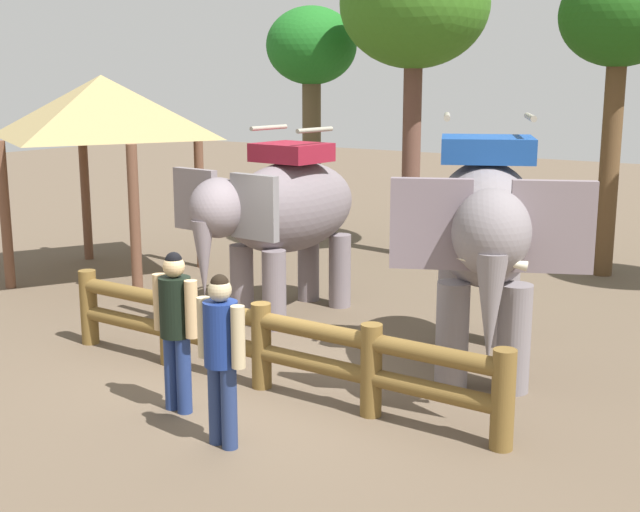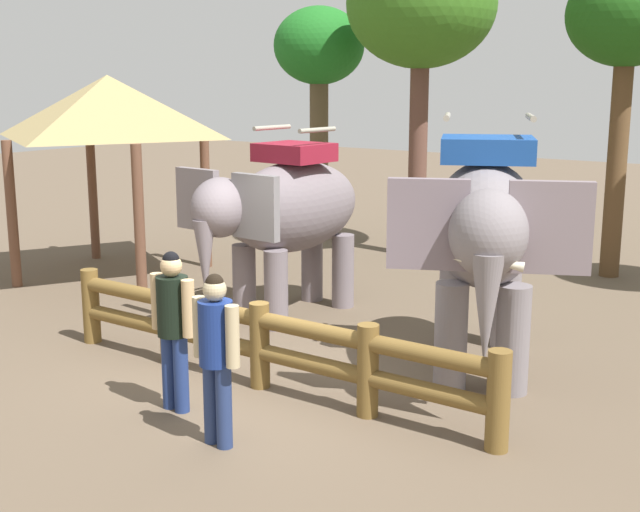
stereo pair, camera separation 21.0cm
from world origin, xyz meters
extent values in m
plane|color=brown|center=(0.00, 0.00, 0.00)|extent=(60.00, 60.00, 0.00)
cylinder|color=brown|center=(-3.06, 0.13, 0.53)|extent=(0.24, 0.24, 1.05)
cylinder|color=brown|center=(-1.53, 0.12, 0.53)|extent=(0.24, 0.24, 1.05)
cylinder|color=brown|center=(0.00, 0.11, 0.53)|extent=(0.24, 0.24, 1.05)
cylinder|color=brown|center=(1.53, 0.09, 0.53)|extent=(0.24, 0.24, 1.05)
cylinder|color=brown|center=(3.06, 0.08, 0.53)|extent=(0.24, 0.24, 1.05)
cylinder|color=brown|center=(0.00, 0.11, 0.45)|extent=(6.13, 0.26, 0.20)
cylinder|color=brown|center=(0.00, 0.11, 0.85)|extent=(6.13, 0.26, 0.20)
cylinder|color=slate|center=(-1.32, 2.13, 0.60)|extent=(0.36, 0.36, 1.19)
cylinder|color=slate|center=(-1.97, 2.18, 0.60)|extent=(0.36, 0.36, 1.19)
cylinder|color=slate|center=(-1.19, 3.73, 0.60)|extent=(0.36, 0.36, 1.19)
cylinder|color=slate|center=(-1.85, 3.78, 0.60)|extent=(0.36, 0.36, 1.19)
ellipsoid|color=slate|center=(-1.58, 2.95, 1.71)|extent=(1.40, 2.77, 1.39)
ellipsoid|color=slate|center=(-1.71, 1.37, 1.89)|extent=(0.83, 0.95, 0.85)
cube|color=slate|center=(-1.12, 1.44, 1.94)|extent=(0.80, 0.18, 0.89)
cube|color=slate|center=(-2.28, 1.53, 1.94)|extent=(0.80, 0.18, 0.89)
cone|color=slate|center=(-1.73, 1.06, 1.21)|extent=(0.32, 0.32, 1.09)
cube|color=maroon|center=(-1.58, 2.95, 2.55)|extent=(1.08, 0.97, 0.28)
cylinder|color=#A59E8C|center=(-1.13, 2.92, 2.90)|extent=(0.13, 0.81, 0.07)
cylinder|color=#A59E8C|center=(-2.04, 2.99, 2.90)|extent=(0.13, 0.81, 0.07)
cylinder|color=slate|center=(2.56, 1.67, 0.66)|extent=(0.39, 0.39, 1.31)
cylinder|color=slate|center=(1.90, 1.36, 0.66)|extent=(0.39, 0.39, 1.31)
cylinder|color=slate|center=(1.80, 3.27, 0.66)|extent=(0.39, 0.39, 1.31)
cylinder|color=slate|center=(1.15, 2.96, 0.66)|extent=(0.39, 0.39, 1.31)
ellipsoid|color=slate|center=(1.85, 2.31, 1.89)|extent=(2.44, 3.23, 1.53)
ellipsoid|color=slate|center=(2.60, 0.73, 2.08)|extent=(1.18, 1.25, 0.93)
cube|color=slate|center=(3.12, 1.12, 2.13)|extent=(0.85, 0.49, 0.98)
cube|color=slate|center=(1.97, 0.57, 2.13)|extent=(0.85, 0.49, 0.98)
cone|color=slate|center=(2.74, 0.42, 1.33)|extent=(0.35, 0.35, 1.20)
cone|color=beige|center=(2.86, 0.59, 1.81)|extent=(0.40, 0.27, 0.17)
cone|color=beige|center=(2.55, 0.44, 1.81)|extent=(0.40, 0.27, 0.17)
cube|color=#1A4793|center=(1.85, 2.31, 2.80)|extent=(1.43, 1.36, 0.31)
cylinder|color=#A59E8C|center=(2.31, 2.53, 3.20)|extent=(0.45, 0.83, 0.08)
cylinder|color=#A59E8C|center=(1.40, 2.10, 3.20)|extent=(0.45, 0.83, 0.08)
cylinder|color=navy|center=(-0.24, -1.00, 0.44)|extent=(0.17, 0.17, 0.87)
cylinder|color=navy|center=(-0.43, -0.98, 0.44)|extent=(0.17, 0.17, 0.87)
cylinder|color=black|center=(-0.33, -0.99, 1.21)|extent=(0.37, 0.37, 0.67)
cylinder|color=tan|center=(-0.08, -1.01, 1.22)|extent=(0.14, 0.14, 0.64)
cylinder|color=tan|center=(-0.58, -0.97, 1.22)|extent=(0.14, 0.14, 0.64)
sphere|color=tan|center=(-0.33, -0.99, 1.66)|extent=(0.24, 0.24, 0.24)
sphere|color=black|center=(-0.33, -0.99, 1.73)|extent=(0.19, 0.19, 0.19)
cylinder|color=navy|center=(0.77, -1.43, 0.43)|extent=(0.16, 0.16, 0.86)
cylinder|color=navy|center=(0.59, -1.40, 0.43)|extent=(0.16, 0.16, 0.86)
cylinder|color=navy|center=(0.68, -1.42, 1.19)|extent=(0.39, 0.39, 0.66)
cylinder|color=tan|center=(0.93, -1.45, 1.20)|extent=(0.14, 0.14, 0.62)
cylinder|color=tan|center=(0.43, -1.38, 1.20)|extent=(0.14, 0.14, 0.62)
sphere|color=tan|center=(0.68, -1.42, 1.64)|extent=(0.24, 0.24, 0.24)
sphere|color=black|center=(0.68, -1.42, 1.70)|extent=(0.19, 0.19, 0.19)
cylinder|color=brown|center=(-5.01, 4.67, 1.30)|extent=(0.18, 0.18, 2.60)
cylinder|color=brown|center=(-4.29, 2.24, 1.30)|extent=(0.18, 0.18, 2.60)
cylinder|color=brown|center=(-7.44, 3.94, 1.30)|extent=(0.18, 0.18, 2.60)
cylinder|color=brown|center=(-6.71, 1.51, 1.30)|extent=(0.18, 0.18, 2.60)
pyramid|color=#9E8956|center=(-5.86, 3.09, 3.15)|extent=(4.26, 4.26, 1.11)
cylinder|color=brown|center=(-2.15, 7.95, 2.13)|extent=(0.38, 0.38, 4.27)
ellipsoid|color=#356C1C|center=(-2.15, 7.95, 5.09)|extent=(2.98, 2.98, 2.53)
cylinder|color=brown|center=(1.74, 8.39, 2.08)|extent=(0.36, 0.36, 4.16)
ellipsoid|color=#1D5414|center=(1.74, 8.39, 4.75)|extent=(2.15, 2.15, 1.83)
cylinder|color=brown|center=(-4.92, 8.39, 1.90)|extent=(0.42, 0.42, 3.79)
ellipsoid|color=#1C661E|center=(-4.92, 8.39, 4.34)|extent=(2.02, 2.02, 1.71)
camera|label=1|loc=(5.96, -7.54, 3.69)|focal=47.48mm
camera|label=2|loc=(6.13, -7.42, 3.69)|focal=47.48mm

